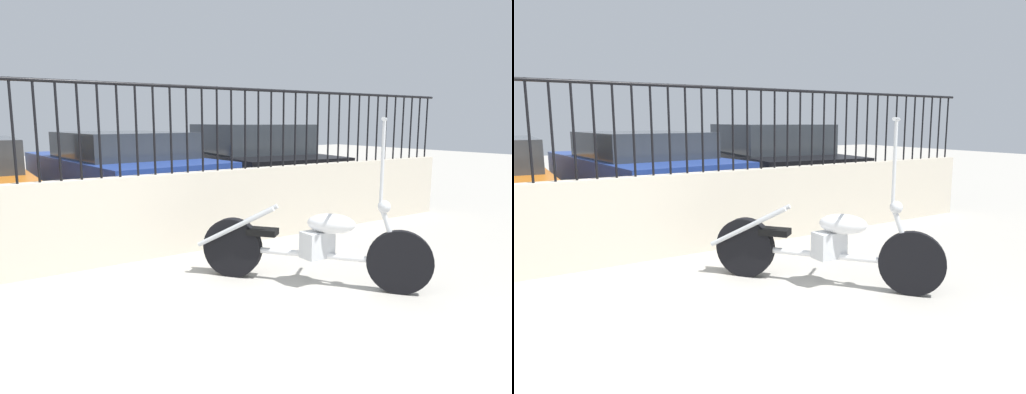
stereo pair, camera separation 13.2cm
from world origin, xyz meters
The scene contains 6 objects.
ground_plane centered at (0.00, 0.00, 0.00)m, with size 40.00×40.00×0.00m, color #ADA89E.
low_wall centered at (0.00, 2.59, 0.45)m, with size 10.93×0.18×0.91m.
fence_railing centered at (0.00, 2.59, 1.54)m, with size 10.93×0.04×0.97m.
motorcycle_white centered at (1.55, 1.02, 0.37)m, with size 1.45×1.75×1.52m.
car_blue centered at (1.20, 5.33, 0.68)m, with size 2.29×4.43×1.31m.
car_black centered at (3.76, 5.51, 0.71)m, with size 2.40×4.69×1.42m.
Camera 1 is at (-1.03, -2.12, 1.48)m, focal length 32.00 mm.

